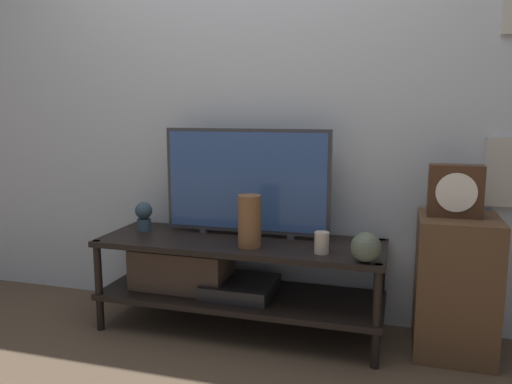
# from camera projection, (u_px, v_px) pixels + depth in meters

# --- Properties ---
(ground_plane) EXTENTS (12.00, 12.00, 0.00)m
(ground_plane) POSITION_uv_depth(u_px,v_px,m) (222.00, 353.00, 2.41)
(ground_plane) COLOR #4C3D2D
(wall_back) EXTENTS (6.40, 0.08, 2.70)m
(wall_back) POSITION_uv_depth(u_px,v_px,m) (258.00, 75.00, 2.75)
(wall_back) COLOR #B2BCC6
(wall_back) RESTS_ON ground_plane
(media_console) EXTENTS (1.49, 0.50, 0.49)m
(media_console) POSITION_uv_depth(u_px,v_px,m) (219.00, 271.00, 2.67)
(media_console) COLOR black
(media_console) RESTS_ON ground_plane
(television) EXTENTS (0.91, 0.05, 0.58)m
(television) POSITION_uv_depth(u_px,v_px,m) (246.00, 181.00, 2.66)
(television) COLOR #333338
(television) RESTS_ON media_console
(vase_tall_ceramic) EXTENTS (0.12, 0.12, 0.26)m
(vase_tall_ceramic) POSITION_uv_depth(u_px,v_px,m) (250.00, 221.00, 2.46)
(vase_tall_ceramic) COLOR brown
(vase_tall_ceramic) RESTS_ON media_console
(vase_round_glass) EXTENTS (0.14, 0.14, 0.14)m
(vase_round_glass) POSITION_uv_depth(u_px,v_px,m) (366.00, 247.00, 2.23)
(vase_round_glass) COLOR #4C5647
(vase_round_glass) RESTS_ON media_console
(candle_jar) EXTENTS (0.07, 0.07, 0.10)m
(candle_jar) POSITION_uv_depth(u_px,v_px,m) (322.00, 243.00, 2.36)
(candle_jar) COLOR #C1B29E
(candle_jar) RESTS_ON media_console
(decorative_bust) EXTENTS (0.10, 0.10, 0.16)m
(decorative_bust) POSITION_uv_depth(u_px,v_px,m) (144.00, 215.00, 2.80)
(decorative_bust) COLOR #2D4251
(decorative_bust) RESTS_ON media_console
(side_table) EXTENTS (0.36, 0.39, 0.67)m
(side_table) POSITION_uv_depth(u_px,v_px,m) (455.00, 285.00, 2.39)
(side_table) COLOR #513823
(side_table) RESTS_ON ground_plane
(mantel_clock) EXTENTS (0.24, 0.11, 0.24)m
(mantel_clock) POSITION_uv_depth(u_px,v_px,m) (455.00, 191.00, 2.32)
(mantel_clock) COLOR #422819
(mantel_clock) RESTS_ON side_table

